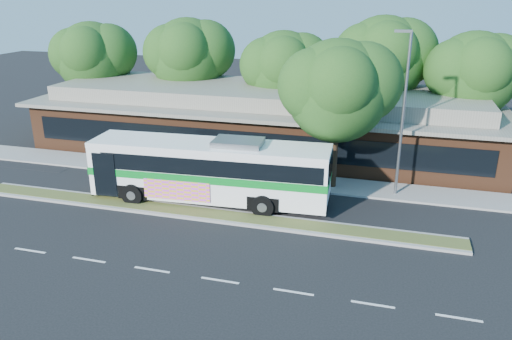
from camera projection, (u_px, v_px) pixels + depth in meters
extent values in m
plane|color=black|center=(197.00, 220.00, 25.28)|extent=(120.00, 120.00, 0.00)
cube|color=#445323|center=(202.00, 213.00, 25.80)|extent=(26.00, 1.10, 0.15)
cube|color=gray|center=(236.00, 176.00, 31.06)|extent=(44.00, 2.60, 0.12)
cube|color=black|center=(31.00, 139.00, 38.91)|extent=(14.00, 12.00, 0.01)
cube|color=#572F1B|center=(263.00, 126.00, 36.50)|extent=(32.00, 10.00, 3.20)
cube|color=gray|center=(263.00, 102.00, 35.92)|extent=(33.20, 11.20, 0.24)
cube|color=gray|center=(263.00, 94.00, 35.70)|extent=(30.00, 8.00, 1.00)
cube|color=black|center=(243.00, 144.00, 31.92)|extent=(30.00, 0.06, 1.60)
cylinder|color=slate|center=(403.00, 118.00, 26.74)|extent=(0.16, 0.16, 9.00)
cube|color=slate|center=(404.00, 31.00, 25.31)|extent=(0.90, 0.18, 0.14)
cylinder|color=black|center=(98.00, 103.00, 41.99)|extent=(0.44, 0.44, 3.99)
sphere|color=#164115|center=(93.00, 58.00, 40.71)|extent=(5.80, 5.80, 5.80)
sphere|color=#164115|center=(109.00, 52.00, 40.62)|extent=(4.52, 4.52, 4.52)
cylinder|color=black|center=(190.00, 105.00, 40.83)|extent=(0.44, 0.44, 4.20)
sphere|color=#164115|center=(188.00, 56.00, 39.50)|extent=(6.00, 6.00, 6.00)
sphere|color=#164115|center=(206.00, 50.00, 39.40)|extent=(4.68, 4.68, 4.68)
cylinder|color=black|center=(283.00, 116.00, 37.96)|extent=(0.44, 0.44, 3.78)
sphere|color=#164115|center=(284.00, 69.00, 36.74)|extent=(5.60, 5.60, 5.60)
sphere|color=#164115|center=(302.00, 63.00, 36.65)|extent=(4.37, 4.37, 4.37)
cylinder|color=black|center=(378.00, 115.00, 36.98)|extent=(0.44, 0.44, 4.41)
sphere|color=#164115|center=(383.00, 60.00, 35.59)|extent=(6.20, 6.20, 6.20)
sphere|color=#164115|center=(403.00, 52.00, 35.49)|extent=(4.84, 4.84, 4.84)
cylinder|color=black|center=(465.00, 128.00, 34.64)|extent=(0.44, 0.44, 3.86)
sphere|color=#164115|center=(473.00, 75.00, 33.39)|extent=(5.80, 5.80, 5.80)
sphere|color=#164115|center=(494.00, 68.00, 33.29)|extent=(4.52, 4.52, 4.52)
cube|color=white|center=(210.00, 170.00, 26.87)|extent=(12.99, 3.45, 2.96)
cube|color=black|center=(215.00, 160.00, 26.61)|extent=(11.97, 3.44, 0.89)
cube|color=white|center=(209.00, 146.00, 26.41)|extent=(13.01, 3.47, 0.28)
cube|color=#057E22|center=(210.00, 171.00, 26.90)|extent=(13.06, 3.51, 0.41)
cube|color=black|center=(100.00, 155.00, 28.06)|extent=(0.20, 2.40, 1.83)
cube|color=black|center=(331.00, 166.00, 25.32)|extent=(0.19, 2.24, 1.18)
cube|color=#F249F8|center=(177.00, 190.00, 26.13)|extent=(3.64, 0.26, 1.07)
cube|color=slate|center=(238.00, 143.00, 25.99)|extent=(2.66, 1.86, 0.32)
cylinder|color=black|center=(133.00, 194.00, 26.87)|extent=(1.20, 0.45, 1.18)
cylinder|color=black|center=(153.00, 177.00, 29.34)|extent=(1.20, 0.45, 1.18)
cylinder|color=black|center=(263.00, 206.00, 25.41)|extent=(1.20, 0.45, 1.18)
cylinder|color=black|center=(273.00, 187.00, 27.88)|extent=(1.20, 0.45, 1.18)
imported|color=#9FA2A5|center=(118.00, 145.00, 34.92)|extent=(5.42, 3.78, 1.46)
cylinder|color=black|center=(334.00, 155.00, 28.68)|extent=(0.44, 0.44, 4.02)
sphere|color=#164115|center=(337.00, 91.00, 27.41)|extent=(5.71, 5.71, 5.71)
sphere|color=#164115|center=(362.00, 82.00, 27.32)|extent=(4.45, 4.45, 4.45)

